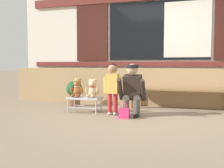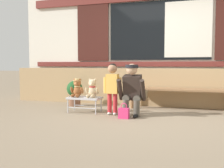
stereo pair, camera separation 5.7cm
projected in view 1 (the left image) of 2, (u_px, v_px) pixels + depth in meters
name	position (u px, v px, depth m)	size (l,w,h in m)	color
ground_plane	(144.00, 118.00, 4.60)	(60.00, 60.00, 0.00)	#84725B
brick_low_wall	(155.00, 87.00, 5.93)	(7.11, 0.25, 0.85)	tan
shop_facade	(159.00, 36.00, 6.34)	(7.26, 0.26, 3.24)	silver
wooden_bench_long	(179.00, 92.00, 5.43)	(2.10, 0.40, 0.44)	#8E6642
small_display_bench	(85.00, 99.00, 5.11)	(0.64, 0.36, 0.30)	#BCBCC1
teddy_bear_with_hat	(77.00, 88.00, 5.14)	(0.28, 0.27, 0.36)	#93562D
teddy_bear_plain	(92.00, 89.00, 5.05)	(0.28, 0.26, 0.36)	#CCB289
child_standing	(113.00, 83.00, 4.83)	(0.35, 0.18, 0.96)	#B7282D
adult_crouching	(133.00, 90.00, 4.75)	(0.50, 0.49, 0.95)	#4C473D
handbag_on_ground	(124.00, 113.00, 4.53)	(0.18, 0.11, 0.27)	#E53370
potted_plant	(74.00, 92.00, 5.91)	(0.36, 0.36, 0.57)	brown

